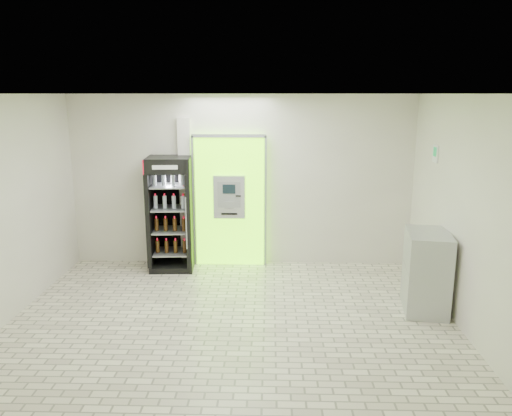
{
  "coord_description": "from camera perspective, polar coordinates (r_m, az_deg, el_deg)",
  "views": [
    {
      "loc": [
        0.51,
        -6.15,
        3.0
      ],
      "look_at": [
        0.3,
        1.2,
        1.31
      ],
      "focal_mm": 35.0,
      "sensor_mm": 36.0,
      "label": 1
    }
  ],
  "objects": [
    {
      "name": "ground",
      "position": [
        6.86,
        -2.84,
        -13.02
      ],
      "size": [
        6.0,
        6.0,
        0.0
      ],
      "primitive_type": "plane",
      "color": "beige",
      "rests_on": "ground"
    },
    {
      "name": "steel_cabinet",
      "position": [
        7.43,
        18.89,
        -6.9
      ],
      "size": [
        0.69,
        0.93,
        1.13
      ],
      "rotation": [
        0.0,
        0.0,
        -0.15
      ],
      "color": "#ACAFB4",
      "rests_on": "ground"
    },
    {
      "name": "atm_assembly",
      "position": [
        8.78,
        -3.01,
        0.9
      ],
      "size": [
        1.3,
        0.24,
        2.33
      ],
      "color": "#74FF09",
      "rests_on": "ground"
    },
    {
      "name": "beverage_cooler",
      "position": [
        8.74,
        -9.67,
        -0.87
      ],
      "size": [
        0.78,
        0.73,
        1.96
      ],
      "rotation": [
        0.0,
        0.0,
        0.07
      ],
      "color": "black",
      "rests_on": "ground"
    },
    {
      "name": "room_shell",
      "position": [
        6.27,
        -3.02,
        2.28
      ],
      "size": [
        6.0,
        6.0,
        6.0
      ],
      "color": "silver",
      "rests_on": "ground"
    },
    {
      "name": "exit_sign",
      "position": [
        7.99,
        19.83,
        5.87
      ],
      "size": [
        0.02,
        0.22,
        0.26
      ],
      "color": "white",
      "rests_on": "room_shell"
    },
    {
      "name": "pillar",
      "position": [
        8.89,
        -8.02,
        1.78
      ],
      "size": [
        0.22,
        0.11,
        2.6
      ],
      "color": "silver",
      "rests_on": "ground"
    }
  ]
}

